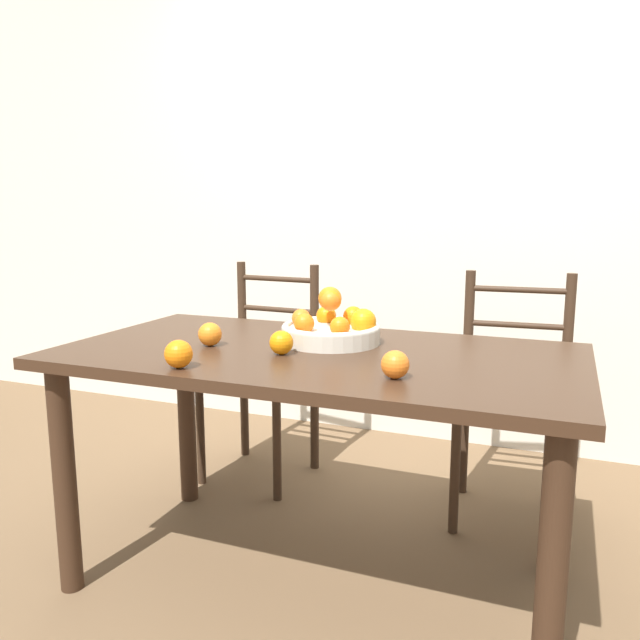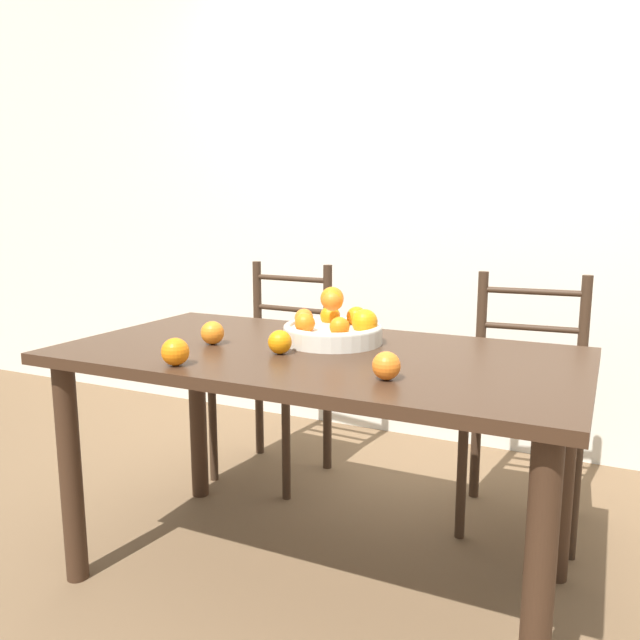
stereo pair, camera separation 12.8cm
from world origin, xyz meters
name	(u,v)px [view 1 (the left image)]	position (x,y,z in m)	size (l,w,h in m)	color
ground_plane	(317,578)	(0.00, 0.00, 0.00)	(12.00, 12.00, 0.00)	brown
wall_back	(423,187)	(0.00, 1.43, 1.30)	(8.00, 0.06, 2.60)	silver
dining_table	(317,385)	(0.00, 0.00, 0.66)	(1.58, 0.83, 0.77)	#382316
fruit_bowl	(332,327)	(0.00, 0.12, 0.82)	(0.32, 0.32, 0.18)	beige
orange_loose_0	(395,365)	(0.30, -0.22, 0.80)	(0.07, 0.07, 0.07)	orange
orange_loose_1	(179,354)	(-0.27, -0.34, 0.80)	(0.08, 0.08, 0.08)	orange
orange_loose_2	(210,334)	(-0.34, -0.06, 0.80)	(0.07, 0.07, 0.07)	orange
orange_loose_3	(281,343)	(-0.08, -0.09, 0.80)	(0.07, 0.07, 0.07)	orange
chair_left	(263,376)	(-0.54, 0.69, 0.46)	(0.44, 0.42, 0.95)	#382619
chair_right	(513,403)	(0.54, 0.69, 0.46)	(0.44, 0.43, 0.95)	#382619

